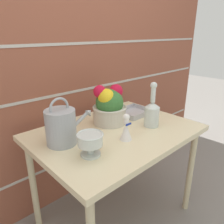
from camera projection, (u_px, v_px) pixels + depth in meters
name	position (u px, v px, depth m)	size (l,w,h in m)	color
ground_plane	(115.00, 215.00, 1.72)	(12.00, 12.00, 0.00)	gray
brick_wall	(71.00, 68.00, 1.69)	(3.60, 0.08, 2.20)	brown
patio_table	(116.00, 140.00, 1.49)	(1.08, 0.78, 0.74)	beige
watering_can	(61.00, 126.00, 1.26)	(0.32, 0.18, 0.28)	#9EA3A8
crystal_pedestal_bowl	(90.00, 141.00, 1.14)	(0.14, 0.14, 0.13)	silver
flower_planter	(109.00, 106.00, 1.54)	(0.24, 0.24, 0.28)	beige
glass_decanter	(152.00, 112.00, 1.50)	(0.10, 0.10, 0.31)	silver
figurine_vase	(126.00, 129.00, 1.32)	(0.08, 0.08, 0.17)	white
wire_tray	(134.00, 113.00, 1.75)	(0.24, 0.21, 0.04)	#B7B7BC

